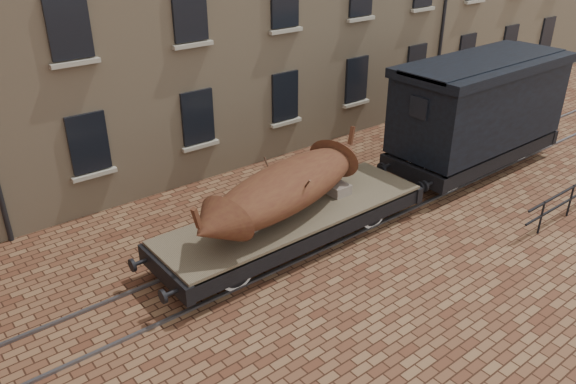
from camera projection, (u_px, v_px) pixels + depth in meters
ground at (363, 214)px, 16.52m from camera, size 90.00×90.00×0.00m
rail_track at (363, 213)px, 16.51m from camera, size 30.00×1.52×0.06m
flatcar_wagon at (294, 218)px, 14.69m from camera, size 8.46×2.29×1.28m
iron_boat at (286, 187)px, 14.10m from camera, size 6.27×2.96×1.52m
goods_van at (480, 102)px, 18.38m from camera, size 7.34×2.68×3.80m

